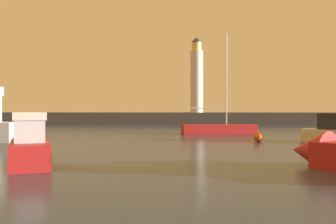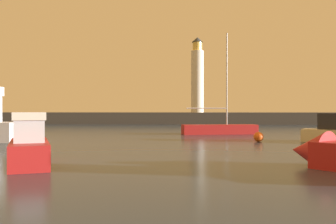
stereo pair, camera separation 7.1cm
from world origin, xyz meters
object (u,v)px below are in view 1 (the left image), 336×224
at_px(lighthouse, 197,77).
at_px(mooring_buoy, 258,137).
at_px(motorboat_3, 30,147).
at_px(sailboat_moored, 219,129).

distance_m(lighthouse, mooring_buoy, 34.45).
relative_size(lighthouse, mooring_buoy, 16.74).
bearing_deg(mooring_buoy, lighthouse, 96.33).
xyz_separation_m(motorboat_3, mooring_buoy, (11.80, 11.71, -0.34)).
bearing_deg(motorboat_3, sailboat_moored, 64.40).
bearing_deg(motorboat_3, lighthouse, 79.87).
bearing_deg(mooring_buoy, sailboat_moored, 104.00).
bearing_deg(sailboat_moored, motorboat_3, -115.60).
bearing_deg(lighthouse, sailboat_moored, -86.34).
height_order(motorboat_3, mooring_buoy, motorboat_3).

